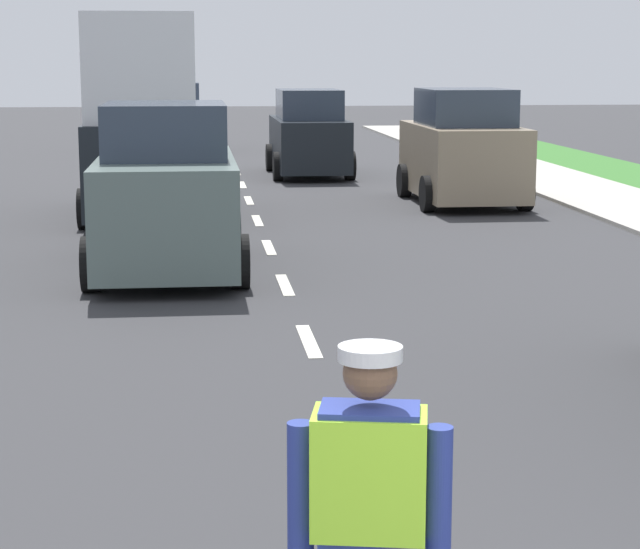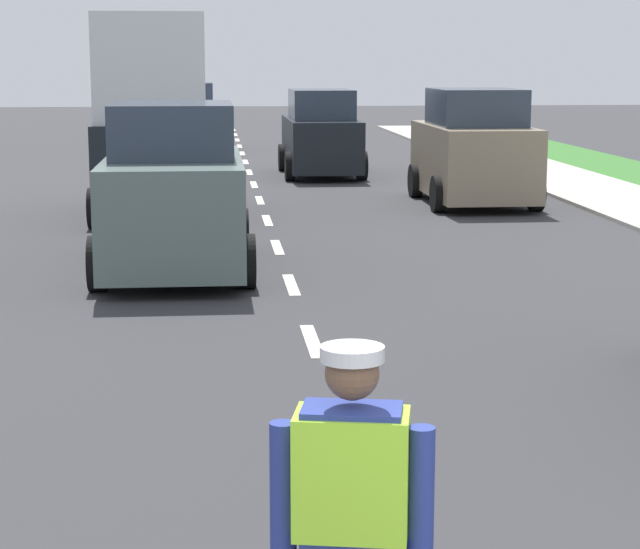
% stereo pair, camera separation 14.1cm
% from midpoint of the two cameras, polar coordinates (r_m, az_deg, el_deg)
% --- Properties ---
extents(ground_plane, '(96.00, 96.00, 0.00)m').
position_cam_midpoint_polar(ground_plane, '(23.90, -3.68, 3.67)').
color(ground_plane, '#333335').
extents(lane_center_line, '(0.14, 46.40, 0.01)m').
position_cam_midpoint_polar(lane_center_line, '(28.07, -4.08, 4.68)').
color(lane_center_line, silver).
rests_on(lane_center_line, ground).
extents(road_worker, '(0.77, 0.37, 1.67)m').
position_cam_midpoint_polar(road_worker, '(4.90, 1.83, -11.90)').
color(road_worker, '#383D4C').
rests_on(road_worker, ground).
extents(delivery_truck, '(2.16, 4.60, 3.54)m').
position_cam_midpoint_polar(delivery_truck, '(21.02, -8.72, 7.06)').
color(delivery_truck, black).
rests_on(delivery_truck, ground).
extents(car_oncoming_lead, '(2.03, 4.04, 2.23)m').
position_cam_midpoint_polar(car_oncoming_lead, '(15.65, -7.71, 3.87)').
color(car_oncoming_lead, slate).
rests_on(car_oncoming_lead, ground).
extents(car_outgoing_far, '(1.91, 4.09, 2.08)m').
position_cam_midpoint_polar(car_outgoing_far, '(28.69, -0.69, 6.75)').
color(car_outgoing_far, black).
rests_on(car_outgoing_far, ground).
extents(car_parked_far, '(2.06, 3.93, 2.23)m').
position_cam_midpoint_polar(car_parked_far, '(23.15, 6.77, 5.99)').
color(car_parked_far, gray).
rests_on(car_parked_far, ground).
extents(car_oncoming_third, '(2.01, 4.16, 2.08)m').
position_cam_midpoint_polar(car_oncoming_third, '(37.13, -7.18, 7.50)').
color(car_oncoming_third, silver).
rests_on(car_oncoming_third, ground).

